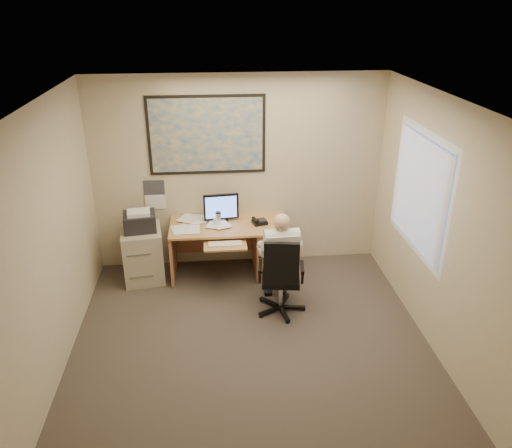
{
  "coord_description": "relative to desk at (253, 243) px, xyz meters",
  "views": [
    {
      "loc": [
        -0.38,
        -4.29,
        3.58
      ],
      "look_at": [
        0.15,
        1.3,
        1.01
      ],
      "focal_mm": 35.0,
      "sensor_mm": 36.0,
      "label": 1
    }
  ],
  "objects": [
    {
      "name": "desk",
      "position": [
        0.0,
        0.0,
        0.0
      ],
      "size": [
        1.6,
        0.97,
        1.13
      ],
      "color": "tan",
      "rests_on": "ground"
    },
    {
      "name": "office_chair",
      "position": [
        0.26,
        -1.05,
        -0.14
      ],
      "size": [
        0.7,
        0.7,
        1.05
      ],
      "rotation": [
        0.0,
        0.0,
        -0.14
      ],
      "color": "black",
      "rests_on": "ground"
    },
    {
      "name": "world_map",
      "position": [
        -0.58,
        0.33,
        1.46
      ],
      "size": [
        1.56,
        0.03,
        1.06
      ],
      "primitive_type": "cube",
      "color": "#1E4C93",
      "rests_on": "room_shell"
    },
    {
      "name": "wall_calendar",
      "position": [
        -1.33,
        0.34,
        0.64
      ],
      "size": [
        0.28,
        0.01,
        0.42
      ],
      "primitive_type": "cube",
      "color": "white",
      "rests_on": "room_shell"
    },
    {
      "name": "window_blinds",
      "position": [
        1.81,
        -1.1,
        1.11
      ],
      "size": [
        0.06,
        1.4,
        1.3
      ],
      "primitive_type": null,
      "color": "white",
      "rests_on": "room_shell"
    },
    {
      "name": "person",
      "position": [
        0.26,
        -0.97,
        0.2
      ],
      "size": [
        0.56,
        0.78,
        1.29
      ],
      "primitive_type": null,
      "rotation": [
        0.0,
        0.0,
        0.04
      ],
      "color": "silver",
      "rests_on": "office_chair"
    },
    {
      "name": "filing_cabinet",
      "position": [
        -1.51,
        -0.03,
        -0.01
      ],
      "size": [
        0.6,
        0.69,
        1.01
      ],
      "rotation": [
        0.0,
        0.0,
        0.13
      ],
      "color": "#B1A58E",
      "rests_on": "ground"
    },
    {
      "name": "room_shell",
      "position": [
        -0.16,
        -1.9,
        0.91
      ],
      "size": [
        4.0,
        4.5,
        2.7
      ],
      "color": "#3D362F",
      "rests_on": "ground"
    }
  ]
}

